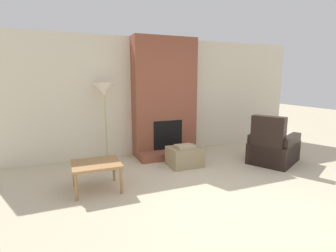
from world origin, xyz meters
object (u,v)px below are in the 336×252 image
side_table (96,166)px  floor_lamp_left (104,92)px  ottoman (185,156)px  armchair (273,149)px

side_table → floor_lamp_left: (0.39, 1.38, 1.06)m
floor_lamp_left → ottoman: bearing=-32.1°
ottoman → side_table: 1.85m
side_table → floor_lamp_left: floor_lamp_left is taller
ottoman → side_table: bearing=-163.7°
side_table → ottoman: bearing=16.3°
ottoman → side_table: size_ratio=0.87×
armchair → floor_lamp_left: 3.61m
side_table → floor_lamp_left: size_ratio=0.44×
armchair → side_table: (-3.51, 0.01, 0.09)m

